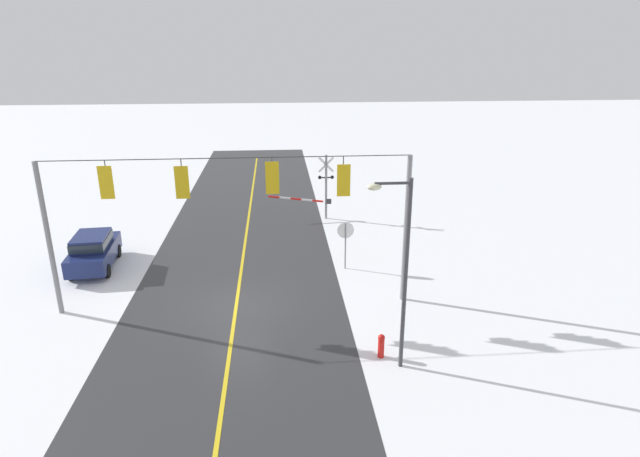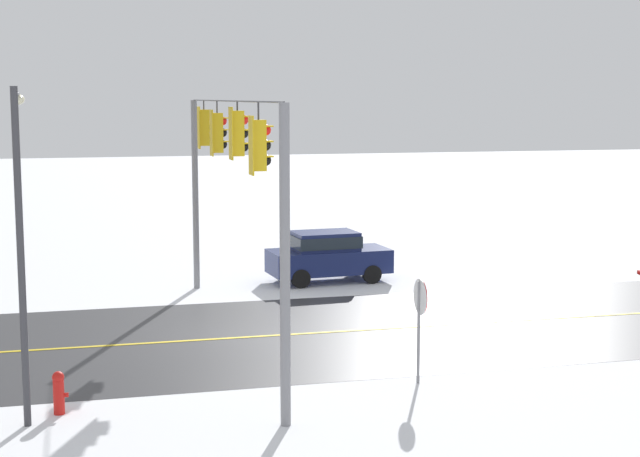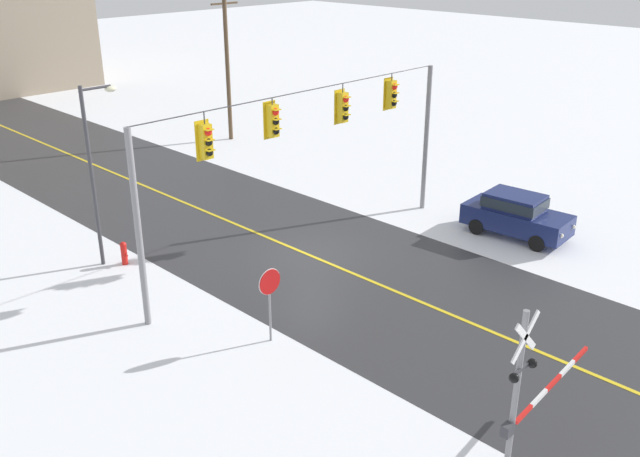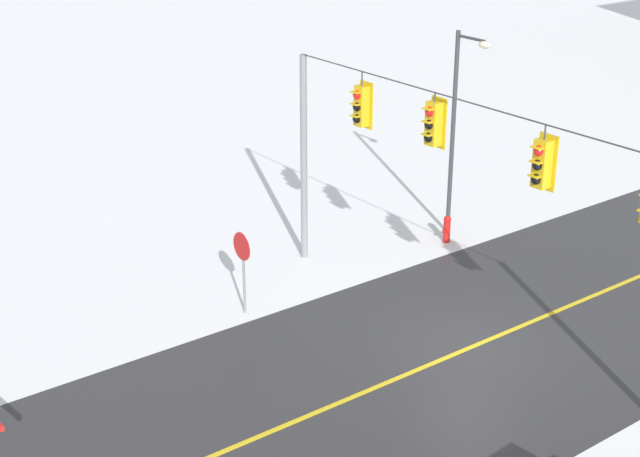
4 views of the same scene
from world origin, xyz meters
TOP-DOWN VIEW (x-y plane):
  - ground_plane at (0.00, 0.00)m, footprint 160.00×160.00m
  - road_asphalt at (0.00, 6.00)m, footprint 9.00×80.00m
  - lane_centre_line at (0.00, 6.00)m, footprint 0.14×72.00m
  - signal_span at (0.03, -0.01)m, footprint 14.20×0.47m
  - stop_sign at (-5.00, -3.46)m, footprint 0.80×0.09m
  - railroad_crossing at (-4.52, -11.22)m, footprint 4.02×0.31m
  - parked_car_navy at (7.04, -4.50)m, footprint 2.07×4.30m
  - streetlamp_near at (-5.59, 4.84)m, footprint 1.39×0.28m
  - fire_hydrant at (-5.24, 4.26)m, footprint 0.24×0.31m
  - utility_pole at (8.25, 14.92)m, footprint 1.80×0.24m

SIDE VIEW (x-z plane):
  - ground_plane at x=0.00m, z-range 0.00..0.00m
  - road_asphalt at x=0.00m, z-range 0.00..0.01m
  - lane_centre_line at x=0.00m, z-range 0.01..0.01m
  - fire_hydrant at x=-5.24m, z-range 0.03..0.91m
  - parked_car_navy at x=7.04m, z-range 0.08..1.82m
  - stop_sign at x=-5.00m, z-range 0.54..2.89m
  - railroad_crossing at x=-4.52m, z-range 0.01..4.01m
  - streetlamp_near at x=-5.59m, z-range 0.67..7.17m
  - utility_pole at x=8.25m, z-range 0.13..8.38m
  - signal_span at x=0.03m, z-range 1.32..7.54m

